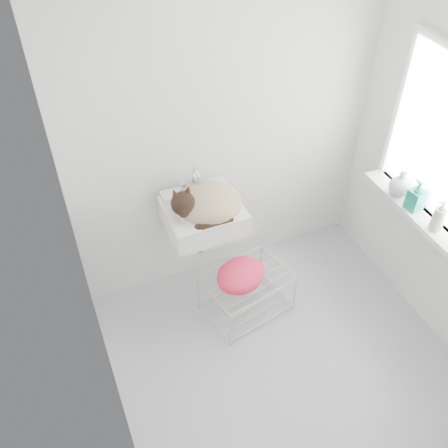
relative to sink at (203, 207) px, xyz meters
name	(u,v)px	position (x,y,z in m)	size (l,w,h in m)	color
floor	(281,355)	(0.27, -0.74, -0.85)	(2.20, 2.00, 0.02)	#A9A9AA
back_wall	(225,126)	(0.27, 0.26, 0.40)	(2.20, 0.02, 2.50)	silver
left_wall	(89,282)	(-0.83, -0.74, 0.40)	(0.02, 2.00, 2.50)	silver
window_glass	(445,140)	(1.35, -0.54, 0.50)	(0.01, 0.80, 1.00)	white
window_frame	(443,141)	(1.34, -0.54, 0.50)	(0.04, 0.90, 1.10)	white
windowsill	(413,210)	(1.28, -0.54, -0.02)	(0.16, 0.88, 0.04)	white
sink	(203,207)	(0.00, 0.00, 0.00)	(0.51, 0.44, 0.20)	white
faucet	(193,174)	(0.00, 0.18, 0.14)	(0.18, 0.13, 0.18)	silver
cat	(206,203)	(0.01, -0.02, 0.04)	(0.51, 0.46, 0.29)	tan
wire_rack	(246,295)	(0.21, -0.28, -0.70)	(0.57, 0.40, 0.34)	beige
towel	(240,280)	(0.15, -0.30, -0.48)	(0.36, 0.26, 0.15)	red
bottle_a	(434,229)	(1.27, -0.76, 0.00)	(0.07, 0.07, 0.19)	beige
bottle_b	(413,208)	(1.27, -0.54, 0.00)	(0.10, 0.10, 0.21)	#178776
bottle_c	(397,194)	(1.27, -0.38, 0.00)	(0.15, 0.15, 0.19)	silver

